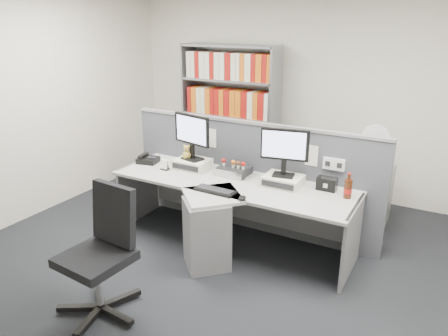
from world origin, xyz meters
The scene contains 21 objects.
ground centered at (0.00, 0.00, 0.00)m, with size 5.50×5.50×0.00m, color #232529.
room_shell centered at (0.00, 0.00, 1.79)m, with size 5.04×5.54×2.72m.
partition centered at (0.00, 1.25, 0.65)m, with size 3.00×0.08×1.27m.
desk centered at (0.00, 0.60, 0.46)m, with size 2.60×1.20×0.72m.
monitor_riser_left centered at (-0.59, 0.98, 0.77)m, with size 0.38×0.31×0.10m.
monitor_riser_right centered at (0.51, 0.98, 0.77)m, with size 0.38×0.31×0.10m.
monitor_left centered at (-0.59, 0.98, 1.13)m, with size 0.50×0.21×0.52m.
monitor_right centered at (0.51, 0.98, 1.11)m, with size 0.48×0.19×0.49m.
desktop_pc centered at (-0.08, 1.02, 0.76)m, with size 0.32×0.29×0.09m.
figurines centered at (-0.06, 1.00, 0.86)m, with size 0.29×0.05×0.09m.
keyboard centered at (-0.01, 0.49, 0.73)m, with size 0.42×0.17×0.03m.
mouse centered at (0.31, 0.44, 0.74)m, with size 0.06×0.10×0.04m, color black.
desk_phone centered at (-1.16, 0.88, 0.76)m, with size 0.26×0.25×0.10m.
desk_calendar centered at (-0.83, 0.77, 0.77)m, with size 0.09×0.07×0.11m.
plush_toy centered at (-0.65, 0.95, 0.89)m, with size 0.10×0.10×0.17m.
speaker centered at (0.94, 1.07, 0.78)m, with size 0.19×0.11×0.13m, color black.
cola_bottle centered at (1.16, 0.97, 0.81)m, with size 0.08×0.08×0.25m.
shelving_unit centered at (-0.90, 2.44, 0.98)m, with size 1.41×0.40×2.00m.
filing_cabinet centered at (1.20, 1.99, 0.35)m, with size 0.45×0.61×0.70m.
desk_fan centered at (1.20, 1.99, 1.03)m, with size 0.31×0.18×0.52m.
office_chair centered at (-0.39, -0.67, 0.57)m, with size 0.69×0.70×1.06m.
Camera 1 is at (1.94, -2.85, 2.33)m, focal length 34.09 mm.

